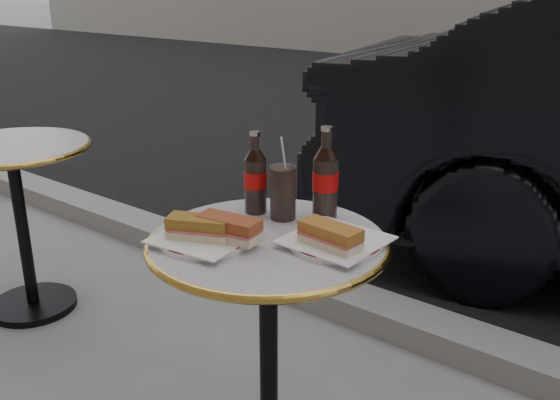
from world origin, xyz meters
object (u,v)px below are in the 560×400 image
Objects in this scene: plate_left at (205,239)px; plate_right at (336,243)px; cola_glass at (283,192)px; cola_bottle_right at (326,173)px; cola_bottle_left at (255,172)px; bistro_table at (269,361)px.

plate_right is at bearing 34.19° from plate_left.
cola_glass is (-0.22, 0.07, 0.07)m from plate_right.
cola_bottle_right reaches higher than plate_right.
cola_bottle_left is at bearing -154.96° from cola_bottle_right.
bistro_table is 0.54m from cola_bottle_right.
plate_left is 1.56× the size of cola_glass.
cola_bottle_right is at bearing 25.04° from cola_bottle_left.
plate_left and plate_right have the same top height.
cola_glass is (-0.09, -0.07, -0.05)m from cola_bottle_right.
plate_left is 0.33m from plate_right.
plate_right is 0.24m from cola_glass.
cola_bottle_left reaches higher than plate_left.
plate_right is (0.27, 0.18, 0.00)m from plate_left.
cola_bottle_right reaches higher than cola_glass.
bistro_table is at bearing -40.59° from cola_bottle_left.
plate_left is at bearing -113.60° from cola_bottle_right.
plate_right reaches higher than bistro_table.
plate_right is 1.58× the size of cola_glass.
cola_bottle_left is (-0.04, 0.24, 0.11)m from plate_left.
bistro_table is 0.41m from plate_left.
cola_glass is at bearing 5.24° from cola_bottle_left.
cola_bottle_right reaches higher than bistro_table.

